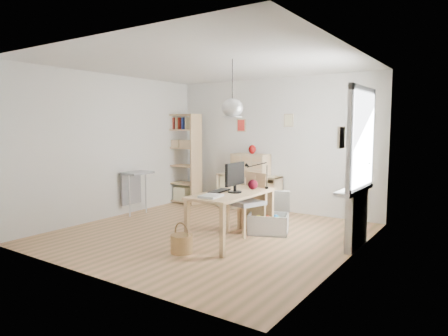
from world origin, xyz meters
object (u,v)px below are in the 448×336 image
Objects in this scene: tall_bookshelf at (183,155)px; storage_chest at (269,220)px; drawer_chest at (251,164)px; cube_shelf at (249,194)px; monitor at (235,176)px; chair at (249,199)px; desk at (232,198)px.

tall_bookshelf is 3.18m from storage_chest.
drawer_chest is (-1.19, 1.43, 0.72)m from storage_chest.
cube_shelf is at bearing 10.19° from tall_bookshelf.
monitor is at bearing -63.69° from drawer_chest.
cube_shelf is 2.72× the size of monitor.
cube_shelf is 1.94m from storage_chest.
tall_bookshelf reaches higher than cube_shelf.
monitor reaches higher than drawer_chest.
chair is 1.12× the size of storage_chest.
monitor is at bearing -63.36° from chair.
storage_chest is (0.26, 0.21, -0.35)m from chair.
drawer_chest is (-0.96, 2.19, 0.29)m from desk.
chair is at bearing 92.44° from desk.
storage_chest is at bearing -48.62° from drawer_chest.
drawer_chest reaches higher than cube_shelf.
desk is at bearing -65.39° from cube_shelf.
cube_shelf is 1.77m from tall_bookshelf.
chair is 1.27× the size of drawer_chest.
cube_shelf is at bearing 148.65° from drawer_chest.
cube_shelf is 1.58× the size of storage_chest.
desk is 1.52× the size of chair.
desk is 2.48m from cube_shelf.
drawer_chest is at bearing 138.99° from chair.
desk is 1.07× the size of cube_shelf.
monitor is 2.41m from drawer_chest.
tall_bookshelf is 1.65m from drawer_chest.
desk is at bearing -64.74° from drawer_chest.
cube_shelf is at bearing 140.00° from chair.
cube_shelf is 2.57m from monitor.
desk is at bearing -37.01° from tall_bookshelf.
chair is (1.00, -1.69, 0.26)m from cube_shelf.
monitor is at bearing -124.77° from storage_chest.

